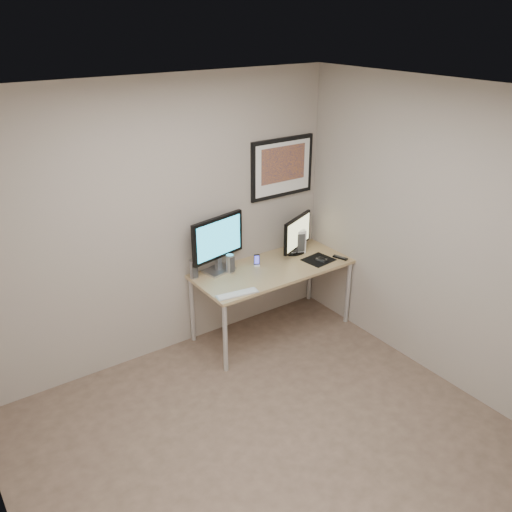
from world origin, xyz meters
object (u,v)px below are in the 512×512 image
(framed_art, at_px, (282,167))
(phone_dock, at_px, (257,260))
(speaker_left, at_px, (194,269))
(keyboard, at_px, (237,294))
(monitor_large, at_px, (218,242))
(desk, at_px, (273,273))
(speaker_right, at_px, (230,264))
(fan_unit, at_px, (297,241))
(monitor_tv, at_px, (297,234))

(framed_art, height_order, phone_dock, framed_art)
(speaker_left, bearing_deg, phone_dock, -5.19)
(keyboard, bearing_deg, monitor_large, 86.13)
(desk, relative_size, monitor_large, 2.62)
(monitor_large, xyz_separation_m, speaker_right, (0.08, -0.08, -0.22))
(framed_art, relative_size, speaker_right, 4.06)
(fan_unit, bearing_deg, desk, -140.00)
(desk, bearing_deg, speaker_left, 161.74)
(desk, distance_m, speaker_left, 0.81)
(phone_dock, bearing_deg, monitor_tv, 26.05)
(framed_art, height_order, fan_unit, framed_art)
(desk, relative_size, framed_art, 2.13)
(framed_art, xyz_separation_m, phone_dock, (-0.46, -0.21, -0.83))
(desk, bearing_deg, phone_dock, 130.74)
(speaker_left, height_order, keyboard, speaker_left)
(framed_art, bearing_deg, keyboard, -147.57)
(monitor_large, bearing_deg, desk, -37.93)
(speaker_left, relative_size, keyboard, 0.47)
(framed_art, bearing_deg, desk, -136.54)
(monitor_tv, distance_m, phone_dock, 0.54)
(speaker_right, distance_m, fan_unit, 0.84)
(desk, bearing_deg, fan_unit, 20.74)
(monitor_tv, height_order, keyboard, monitor_tv)
(monitor_large, xyz_separation_m, monitor_tv, (0.89, -0.11, -0.09))
(desk, height_order, keyboard, keyboard)
(monitor_large, height_order, fan_unit, monitor_large)
(desk, relative_size, speaker_left, 8.67)
(speaker_right, relative_size, keyboard, 0.47)
(speaker_right, relative_size, phone_dock, 1.47)
(framed_art, xyz_separation_m, speaker_left, (-1.10, -0.08, -0.80))
(fan_unit, bearing_deg, speaker_right, -160.09)
(framed_art, height_order, keyboard, framed_art)
(keyboard, bearing_deg, framed_art, 41.02)
(framed_art, relative_size, fan_unit, 2.99)
(framed_art, distance_m, speaker_left, 1.36)
(keyboard, xyz_separation_m, fan_unit, (1.03, 0.43, 0.12))
(phone_dock, bearing_deg, framed_art, 49.38)
(framed_art, bearing_deg, monitor_large, -173.68)
(desk, xyz_separation_m, speaker_left, (-0.75, 0.25, 0.16))
(framed_art, distance_m, keyboard, 1.43)
(speaker_right, bearing_deg, monitor_large, 127.48)
(speaker_left, distance_m, speaker_right, 0.36)
(monitor_large, bearing_deg, framed_art, -5.17)
(monitor_large, bearing_deg, speaker_left, 166.64)
(monitor_tv, xyz_separation_m, keyboard, (-1.01, -0.40, -0.21))
(speaker_left, xyz_separation_m, speaker_right, (0.35, -0.09, 0.00))
(monitor_large, distance_m, speaker_right, 0.25)
(monitor_tv, relative_size, speaker_right, 2.64)
(desk, xyz_separation_m, fan_unit, (0.44, 0.17, 0.19))
(desk, height_order, monitor_tv, monitor_tv)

